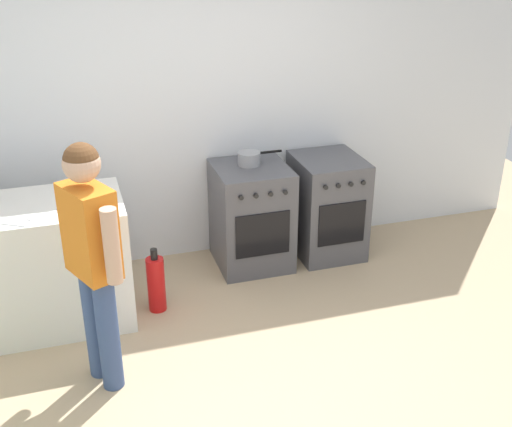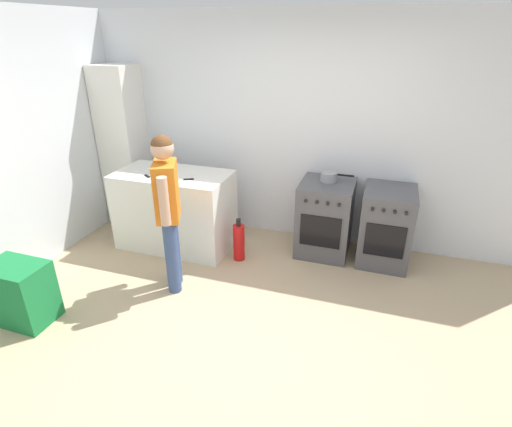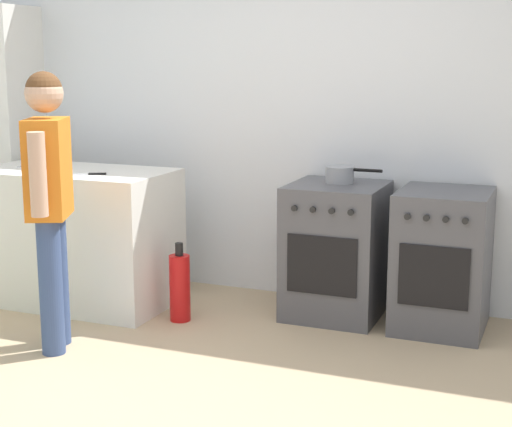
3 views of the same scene
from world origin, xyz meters
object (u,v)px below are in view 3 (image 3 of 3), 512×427
at_px(pot, 340,175).
at_px(larder_cabinet, 4,142).
at_px(knife_carving, 36,173).
at_px(person, 49,189).
at_px(oven_left, 336,250).
at_px(oven_right, 442,260).
at_px(knife_chef, 84,174).
at_px(fire_extinguisher, 180,287).
at_px(knife_utility, 37,167).

distance_m(pot, larder_cabinet, 2.65).
bearing_deg(knife_carving, person, -47.42).
height_order(person, larder_cabinet, larder_cabinet).
bearing_deg(oven_left, oven_right, -0.00).
bearing_deg(pot, oven_left, -91.60).
xyz_separation_m(knife_chef, person, (0.20, -0.63, 0.01)).
distance_m(oven_left, person, 1.82).
bearing_deg(oven_right, knife_chef, -165.95).
distance_m(pot, fire_extinguisher, 1.23).
height_order(knife_carving, knife_utility, same).
height_order(knife_carving, fire_extinguisher, knife_carving).
relative_size(knife_utility, fire_extinguisher, 0.48).
xyz_separation_m(pot, knife_carving, (-1.82, -0.66, 0.00)).
bearing_deg(knife_carving, fire_extinguisher, 7.73).
distance_m(knife_chef, larder_cabinet, 1.32).
height_order(oven_right, knife_carving, knife_carving).
bearing_deg(person, oven_left, 41.94).
height_order(oven_left, person, person).
relative_size(person, fire_extinguisher, 3.11).
bearing_deg(pot, fire_extinguisher, -148.44).
xyz_separation_m(pot, fire_extinguisher, (-0.87, -0.54, -0.69)).
height_order(oven_right, fire_extinguisher, oven_right).
height_order(oven_left, knife_carving, knife_carving).
xyz_separation_m(oven_right, knife_utility, (-2.66, -0.36, 0.48)).
bearing_deg(oven_right, pot, 175.05).
relative_size(oven_left, knife_chef, 2.90).
distance_m(person, fire_extinguisher, 1.07).
relative_size(oven_left, fire_extinguisher, 1.70).
distance_m(oven_right, pot, 0.82).
height_order(oven_left, larder_cabinet, larder_cabinet).
bearing_deg(person, knife_chef, 107.89).
height_order(oven_right, larder_cabinet, larder_cabinet).
bearing_deg(knife_utility, knife_chef, -20.10).
height_order(oven_left, knife_utility, knife_utility).
distance_m(knife_chef, person, 0.66).
distance_m(oven_right, person, 2.34).
height_order(oven_left, knife_chef, knife_chef).
relative_size(knife_chef, knife_utility, 1.21).
distance_m(oven_right, knife_carving, 2.60).
bearing_deg(oven_right, fire_extinguisher, -162.71).
height_order(oven_left, oven_right, same).
bearing_deg(knife_utility, person, -49.34).
bearing_deg(knife_utility, knife_carving, -54.26).
bearing_deg(pot, knife_chef, -158.25).
relative_size(knife_chef, knife_carving, 0.98).
distance_m(pot, knife_carving, 1.94).
xyz_separation_m(knife_chef, larder_cabinet, (-1.15, 0.64, 0.10)).
bearing_deg(larder_cabinet, knife_chef, -29.36).
bearing_deg(person, knife_carving, 132.58).
height_order(fire_extinguisher, larder_cabinet, larder_cabinet).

